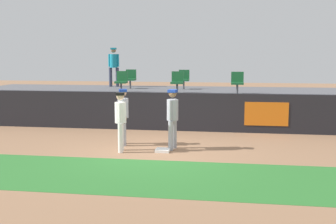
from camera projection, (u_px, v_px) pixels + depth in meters
ground_plane at (155, 152)px, 11.53m from camera, size 60.00×60.00×0.00m
grass_foreground_strip at (137, 175)px, 9.29m from camera, size 18.00×2.80×0.01m
first_base at (163, 150)px, 11.59m from camera, size 0.40×0.40×0.08m
player_fielder_home at (121, 118)px, 11.50m from camera, size 0.37×0.55×1.69m
player_runner_visitor at (173, 115)px, 11.75m from camera, size 0.39×0.48×1.74m
player_coach_visitor at (123, 113)px, 12.35m from camera, size 0.41×0.46×1.71m
field_wall at (172, 112)px, 14.79m from camera, size 18.00×0.26×1.38m
bleacher_platform at (180, 105)px, 17.32m from camera, size 18.00×4.80×1.24m
seat_back_center at (184, 78)px, 17.82m from camera, size 0.46×0.44×0.84m
seat_back_left at (131, 78)px, 18.17m from camera, size 0.46×0.44×0.84m
seat_front_right at (237, 81)px, 15.72m from camera, size 0.48×0.44×0.84m
seat_front_center at (177, 81)px, 16.06m from camera, size 0.48×0.44×0.84m
seat_front_left at (122, 80)px, 16.39m from camera, size 0.45×0.44×0.84m
spectator_hooded at (114, 64)px, 19.15m from camera, size 0.51×0.37×1.82m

